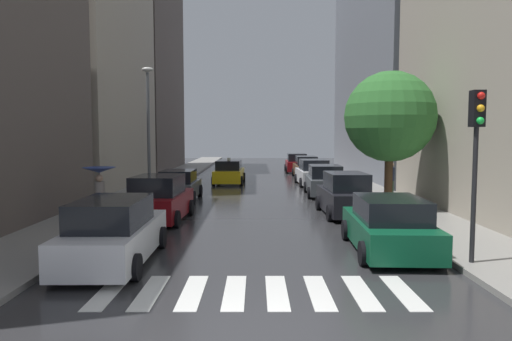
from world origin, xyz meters
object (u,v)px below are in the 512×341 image
Objects in this scene: parked_car_right_fourth at (315,173)px; traffic_light_right_corner at (479,138)px; parked_car_right_third at (326,181)px; parked_car_left_third at (181,186)px; pedestrian_near_tree at (393,179)px; lamp_post_left at (150,122)px; parked_car_right_nearest at (391,226)px; parked_car_right_fifth at (308,168)px; street_tree_right at (392,117)px; parked_car_right_second at (347,196)px; parked_car_left_second at (161,200)px; parked_car_right_sixth at (298,163)px; taxi_midroad at (231,173)px; pedestrian_foreground at (101,180)px; parked_car_left_nearest at (116,233)px.

traffic_light_right_corner is at bearing -176.83° from parked_car_right_fourth.
parked_car_left_third is at bearing 104.53° from parked_car_right_third.
pedestrian_near_tree is 0.43× the size of traffic_light_right_corner.
parked_car_right_nearest is at bearing -48.88° from lamp_post_left.
parked_car_right_fourth reaches higher than parked_car_right_fifth.
street_tree_right is at bearing 4.20° from pedestrian_near_tree.
parked_car_right_second is 0.93× the size of parked_car_right_fourth.
parked_car_left_second is 0.91× the size of parked_car_right_sixth.
taxi_midroad is 15.50m from pedestrian_foreground.
street_tree_right is at bearing -60.66° from parked_car_right_second.
pedestrian_foreground is 0.47× the size of traffic_light_right_corner.
street_tree_right reaches higher than parked_car_right_third.
pedestrian_near_tree reaches higher than parked_car_right_second.
lamp_post_left reaches higher than street_tree_right.
lamp_post_left is at bearing 153.82° from parked_car_right_sixth.
parked_car_right_third is 0.93× the size of parked_car_right_sixth.
traffic_light_right_corner is at bearing 15.63° from pedestrian_near_tree.
parked_car_right_fifth is (0.22, 17.05, -0.04)m from parked_car_right_second.
pedestrian_near_tree is at bearing -59.21° from parked_car_left_second.
street_tree_right is at bearing -155.19° from parked_car_right_third.
pedestrian_foreground is (-9.52, 3.69, 0.95)m from parked_car_right_nearest.
parked_car_left_second is 2.04× the size of pedestrian_foreground.
taxi_midroad is (-5.71, 1.08, -0.05)m from parked_car_right_fourth.
taxi_midroad is (-5.83, -4.39, -0.04)m from parked_car_right_fifth.
parked_car_left_second is 2.38m from pedestrian_foreground.
pedestrian_near_tree reaches higher than parked_car_right_nearest.
pedestrian_foreground reaches higher than pedestrian_near_tree.
parked_car_left_nearest is at bearing 167.28° from parked_car_right_sixth.
pedestrian_near_tree reaches higher than parked_car_right_fourth.
parked_car_right_nearest is at bearing 179.18° from parked_car_right_second.
parked_car_right_sixth is at bearing -14.63° from parked_car_left_nearest.
parked_car_right_fifth is at bearing -175.99° from parked_car_right_sixth.
pedestrian_near_tree is (3.26, -18.06, 0.33)m from parked_car_right_sixth.
parked_car_right_fourth is at bearing -2.01° from parked_car_right_second.
parked_car_right_fifth is 2.17× the size of pedestrian_foreground.
parked_car_right_fifth reaches higher than parked_car_right_third.
parked_car_right_fifth is (0.11, 5.47, -0.01)m from parked_car_right_fourth.
parked_car_right_fourth is 0.98× the size of parked_car_right_sixth.
pedestrian_near_tree reaches higher than parked_car_right_sixth.
taxi_midroad is at bearing 109.86° from traffic_light_right_corner.
taxi_midroad is at bearing 151.77° from parked_car_right_sixth.
parked_car_right_third is 0.63× the size of lamp_post_left.
parked_car_right_sixth is 0.75× the size of street_tree_right.
lamp_post_left reaches higher than taxi_midroad.
parked_car_right_third is 0.95× the size of parked_car_right_fifth.
parked_car_right_fifth reaches higher than parked_car_left_third.
lamp_post_left is at bearing 43.39° from parked_car_right_nearest.
parked_car_left_second reaches higher than parked_car_left_nearest.
pedestrian_near_tree reaches higher than parked_car_right_fifth.
taxi_midroad is 12.08m from pedestrian_near_tree.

